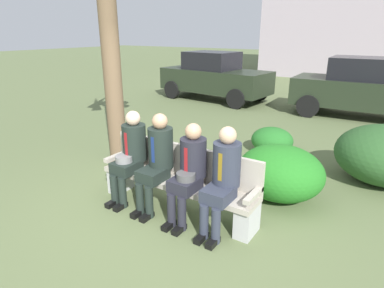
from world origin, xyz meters
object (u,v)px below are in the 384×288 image
Objects in this scene: park_bench at (178,179)px; parked_car_near at (214,76)px; seated_man_leftmost at (130,152)px; shrub_far_lawn at (280,172)px; shrub_near_bench at (272,140)px; seated_man_centerright at (189,168)px; seated_man_centerleft at (157,157)px; seated_man_rightmost at (223,175)px; parked_car_far at (365,88)px.

parked_car_near is at bearing 115.89° from park_bench.
seated_man_leftmost is at bearing -69.69° from parked_car_near.
shrub_near_bench is at bearing 113.09° from shrub_far_lawn.
park_bench is at bearing 152.98° from seated_man_centerright.
park_bench is 0.41m from seated_man_centerright.
seated_man_centerleft reaches higher than seated_man_rightmost.
parked_car_near is (-3.67, 4.07, 0.57)m from shrub_near_bench.
parked_car_near is (-4.09, 7.02, 0.10)m from seated_man_rightmost.
parked_car_far is at bearing 84.20° from seated_man_rightmost.
parked_car_far reaches higher than seated_man_leftmost.
seated_man_centerleft is (-0.26, -0.13, 0.31)m from park_bench.
seated_man_centerright is 7.22m from parked_car_far.
seated_man_centerright is at bearing -123.33° from shrub_far_lawn.
seated_man_rightmost reaches higher than seated_man_leftmost.
shrub_far_lawn is 5.94m from parked_car_far.
parked_car_far is (2.21, 7.12, 0.11)m from seated_man_leftmost.
seated_man_centerright is 1.01× the size of shrub_far_lawn.
seated_man_leftmost is at bearing -179.74° from seated_man_rightmost.
seated_man_rightmost is (1.01, -0.00, -0.01)m from seated_man_centerleft.
parked_car_near is at bearing 127.16° from shrub_far_lawn.
parked_car_near is at bearing -178.94° from parked_car_far.
seated_man_leftmost is at bearing -179.00° from seated_man_centerleft.
seated_man_rightmost is at bearing -0.10° from seated_man_centerleft.
seated_man_centerleft is at bearing 179.90° from seated_man_rightmost.
shrub_near_bench is at bearing 70.21° from seated_man_leftmost.
park_bench is 2.85m from shrub_near_bench.
parked_car_far is (0.72, 7.11, 0.10)m from seated_man_rightmost.
seated_man_leftmost reaches higher than shrub_far_lawn.
parked_car_near is at bearing 117.21° from seated_man_centerright.
park_bench is at bearing 25.86° from seated_man_centerleft.
seated_man_rightmost is 0.33× the size of parked_car_far.
shrub_near_bench is (0.58, 2.95, -0.48)m from seated_man_centerleft.
parked_car_far is at bearing 78.12° from park_bench.
seated_man_centerright is 1.52× the size of shrub_near_bench.
seated_man_centerleft reaches higher than shrub_near_bench.
park_bench is 1.51m from shrub_far_lawn.
seated_man_centerright is 0.97× the size of seated_man_rightmost.
seated_man_leftmost is 0.48m from seated_man_centerleft.
seated_man_centerright is 7.91m from parked_car_near.
seated_man_centerleft is (0.48, 0.01, 0.02)m from seated_man_leftmost.
park_bench is 2.75× the size of shrub_near_bench.
parked_car_near is 1.02× the size of parked_car_far.
seated_man_centerright is at bearing -99.57° from parked_car_far.
seated_man_rightmost is 1.04× the size of shrub_far_lawn.
seated_man_centerleft is at bearing -154.14° from park_bench.
shrub_far_lawn is (0.75, -1.75, 0.13)m from shrub_near_bench.
seated_man_centerright is at bearing -1.19° from seated_man_centerleft.
seated_man_centerright is at bearing -0.14° from seated_man_leftmost.
park_bench is at bearing -96.47° from shrub_near_bench.
shrub_near_bench is at bearing -105.44° from parked_car_far.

